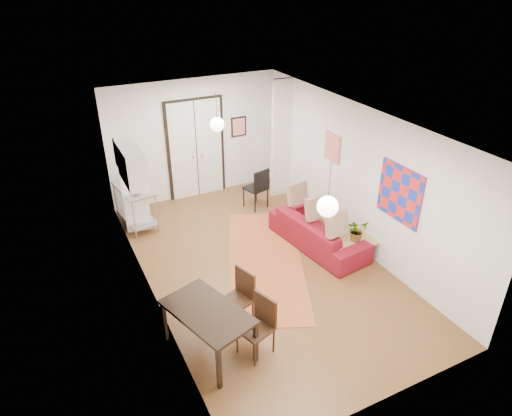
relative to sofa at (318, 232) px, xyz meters
name	(u,v)px	position (x,y,z in m)	size (l,w,h in m)	color
floor	(261,265)	(-1.37, -0.09, -0.33)	(7.00, 7.00, 0.00)	brown
ceiling	(261,120)	(-1.37, -0.09, 2.57)	(4.20, 7.00, 0.02)	silver
wall_back	(195,139)	(-1.37, 3.41, 1.12)	(4.20, 0.02, 2.90)	white
wall_front	(394,319)	(-1.37, -3.59, 1.12)	(4.20, 0.02, 2.90)	white
wall_left	(145,225)	(-3.47, -0.09, 1.12)	(0.02, 7.00, 2.90)	white
wall_right	(355,177)	(0.73, -0.09, 1.12)	(0.02, 7.00, 2.90)	white
double_doors	(196,150)	(-1.37, 3.36, 0.87)	(1.44, 0.06, 2.50)	white
stub_partition	(281,140)	(0.48, 2.46, 1.12)	(0.50, 0.10, 2.90)	white
wall_cabinet	(131,165)	(-3.29, 1.41, 1.57)	(0.35, 1.00, 0.70)	white
painting_popart	(400,194)	(0.71, -1.34, 1.32)	(0.05, 1.00, 1.00)	red
painting_abstract	(332,148)	(0.71, 0.71, 1.47)	(0.05, 0.50, 0.60)	beige
poster_back	(239,127)	(-0.22, 3.38, 1.27)	(0.40, 0.03, 0.50)	red
print_left	(117,155)	(-3.44, 1.91, 1.62)	(0.03, 0.44, 0.54)	#9E6841
pendant_back	(217,124)	(-1.37, 1.91, 1.92)	(0.30, 0.30, 0.80)	white
pendant_front	(328,206)	(-1.37, -2.09, 1.92)	(0.30, 0.30, 0.80)	white
kilim_rug	(265,261)	(-1.22, -0.01, -0.32)	(1.42, 3.79, 0.01)	#C45E31
sofa	(318,232)	(0.00, 0.00, 0.00)	(2.26, 0.88, 0.66)	maroon
coffee_table	(355,243)	(0.37, -0.73, 0.06)	(1.03, 0.60, 0.45)	tan
potted_plant	(357,230)	(0.38, -0.73, 0.33)	(0.39, 0.34, 0.43)	#2B5A28
kitchen_counter	(135,201)	(-3.12, 2.54, 0.26)	(0.75, 1.26, 0.91)	#AEB1B3
bowl	(136,192)	(-3.12, 2.24, 0.60)	(0.21, 0.21, 0.05)	white
soap_bottle	(130,179)	(-3.12, 2.79, 0.67)	(0.09, 0.08, 0.19)	teal
fridge	(135,196)	(-3.12, 2.48, 0.41)	(0.52, 0.52, 1.49)	white
dining_table	(208,315)	(-3.06, -1.71, 0.35)	(1.18, 1.56, 0.77)	black
dining_chair_near	(233,293)	(-2.46, -1.27, 0.22)	(0.57, 0.70, 0.95)	#391E12
dining_chair_far	(253,320)	(-2.46, -1.97, 0.22)	(0.57, 0.70, 0.95)	#391E12
black_side_chair	(254,183)	(-0.38, 2.21, 0.26)	(0.57, 0.58, 1.01)	black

